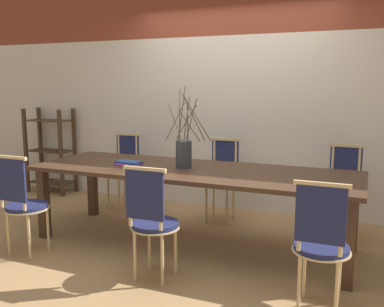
{
  "coord_description": "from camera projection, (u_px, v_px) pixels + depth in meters",
  "views": [
    {
      "loc": [
        1.56,
        -3.74,
        1.57
      ],
      "look_at": [
        0.0,
        0.0,
        0.91
      ],
      "focal_mm": 40.0,
      "sensor_mm": 36.0,
      "label": 1
    }
  ],
  "objects": [
    {
      "name": "shelving_rack",
      "position": [
        50.0,
        151.0,
        6.21
      ],
      "size": [
        0.68,
        0.35,
        1.22
      ],
      "color": "#422D1E",
      "rests_on": "ground_plane"
    },
    {
      "name": "chair_near_leftend",
      "position": [
        22.0,
        201.0,
        3.91
      ],
      "size": [
        0.4,
        0.4,
        0.95
      ],
      "color": "#1E234C",
      "rests_on": "ground_plane"
    },
    {
      "name": "ground_plane",
      "position": [
        192.0,
        243.0,
        4.25
      ],
      "size": [
        16.0,
        16.0,
        0.0
      ],
      "primitive_type": "plane",
      "color": "#A87F51"
    },
    {
      "name": "dining_table",
      "position": [
        192.0,
        177.0,
        4.15
      ],
      "size": [
        3.16,
        1.05,
        0.76
      ],
      "color": "#422B1C",
      "rests_on": "ground_plane"
    },
    {
      "name": "chair_near_left",
      "position": [
        152.0,
        219.0,
        3.4
      ],
      "size": [
        0.4,
        0.4,
        0.95
      ],
      "color": "#1E234C",
      "rests_on": "ground_plane"
    },
    {
      "name": "vase_centerpiece",
      "position": [
        184.0,
        153.0,
        4.16
      ],
      "size": [
        0.42,
        0.42,
        0.79
      ],
      "color": "#33383D",
      "rests_on": "dining_table"
    },
    {
      "name": "chair_far_left",
      "position": [
        222.0,
        177.0,
        4.94
      ],
      "size": [
        0.4,
        0.4,
        0.95
      ],
      "rotation": [
        0.0,
        0.0,
        3.14
      ],
      "color": "#1E234C",
      "rests_on": "ground_plane"
    },
    {
      "name": "chair_far_center",
      "position": [
        344.0,
        187.0,
        4.43
      ],
      "size": [
        0.4,
        0.4,
        0.95
      ],
      "rotation": [
        0.0,
        0.0,
        3.14
      ],
      "color": "#1E234C",
      "rests_on": "ground_plane"
    },
    {
      "name": "wall_rear",
      "position": [
        235.0,
        81.0,
        5.24
      ],
      "size": [
        12.0,
        0.06,
        3.2
      ],
      "color": "beige",
      "rests_on": "ground_plane"
    },
    {
      "name": "chair_far_leftend",
      "position": [
        124.0,
        168.0,
        5.44
      ],
      "size": [
        0.4,
        0.4,
        0.95
      ],
      "rotation": [
        0.0,
        0.0,
        3.14
      ],
      "color": "#1E234C",
      "rests_on": "ground_plane"
    },
    {
      "name": "book_stack",
      "position": [
        129.0,
        163.0,
        4.36
      ],
      "size": [
        0.28,
        0.23,
        0.03
      ],
      "color": "#842D8C",
      "rests_on": "dining_table"
    },
    {
      "name": "chair_near_center",
      "position": [
        321.0,
        241.0,
        2.91
      ],
      "size": [
        0.4,
        0.4,
        0.95
      ],
      "color": "#1E234C",
      "rests_on": "ground_plane"
    }
  ]
}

